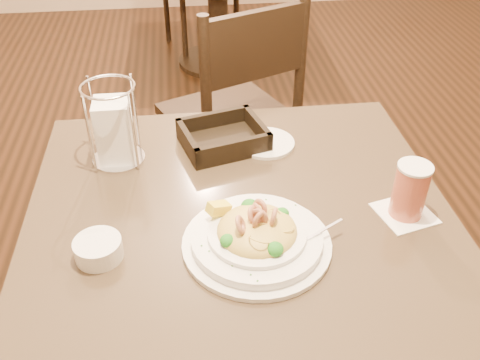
{
  "coord_description": "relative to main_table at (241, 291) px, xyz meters",
  "views": [
    {
      "loc": [
        -0.1,
        -0.85,
        1.46
      ],
      "look_at": [
        0.0,
        0.02,
        0.81
      ],
      "focal_mm": 40.0,
      "sensor_mm": 36.0,
      "label": 1
    }
  ],
  "objects": [
    {
      "name": "butter_ramekin",
      "position": [
        -0.28,
        -0.09,
        0.25
      ],
      "size": [
        0.1,
        0.1,
        0.04
      ],
      "primitive_type": "cylinder",
      "rotation": [
        0.0,
        0.0,
        -0.06
      ],
      "color": "white",
      "rests_on": "main_table"
    },
    {
      "name": "dining_chair_near",
      "position": [
        0.08,
        0.84,
        -0.0
      ],
      "size": [
        0.55,
        0.55,
        0.93
      ],
      "rotation": [
        0.0,
        0.0,
        3.56
      ],
      "color": "black",
      "rests_on": "ground"
    },
    {
      "name": "bread_basket",
      "position": [
        -0.01,
        0.28,
        0.25
      ],
      "size": [
        0.23,
        0.21,
        0.05
      ],
      "rotation": [
        0.0,
        0.0,
        0.27
      ],
      "color": "black",
      "rests_on": "main_table"
    },
    {
      "name": "main_table",
      "position": [
        0.0,
        0.0,
        0.0
      ],
      "size": [
        0.9,
        0.9,
        0.73
      ],
      "color": "black",
      "rests_on": "ground"
    },
    {
      "name": "drink_glass",
      "position": [
        0.34,
        -0.03,
        0.29
      ],
      "size": [
        0.13,
        0.13,
        0.12
      ],
      "rotation": [
        0.0,
        0.0,
        0.25
      ],
      "color": "white",
      "rests_on": "main_table"
    },
    {
      "name": "napkin_caddy",
      "position": [
        -0.27,
        0.24,
        0.32
      ],
      "size": [
        0.12,
        0.12,
        0.2
      ],
      "rotation": [
        0.0,
        0.0,
        -0.39
      ],
      "color": "silver",
      "rests_on": "main_table"
    },
    {
      "name": "pasta_bowl",
      "position": [
        0.02,
        -0.09,
        0.26
      ],
      "size": [
        0.32,
        0.29,
        0.09
      ],
      "rotation": [
        0.0,
        0.0,
        0.34
      ],
      "color": "white",
      "rests_on": "main_table"
    },
    {
      "name": "side_plate",
      "position": [
        0.09,
        0.27,
        0.23
      ],
      "size": [
        0.17,
        0.17,
        0.01
      ],
      "primitive_type": "cylinder",
      "rotation": [
        0.0,
        0.0,
        -0.23
      ],
      "color": "white",
      "rests_on": "main_table"
    }
  ]
}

